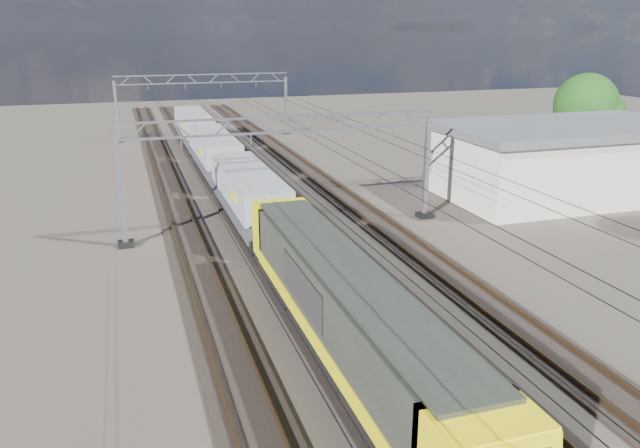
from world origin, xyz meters
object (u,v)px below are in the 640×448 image
object	(u,v)px
industrial_shed	(566,160)
tree_far	(590,108)
catenary_gantry_mid	(285,169)
hopper_wagon_mid	(214,152)
catenary_gantry_far	(204,103)
hopper_wagon_third	(194,127)
locomotive	(345,309)
hopper_wagon_lead	(248,193)

from	to	relation	value
industrial_shed	tree_far	world-z (taller)	tree_far
catenary_gantry_mid	hopper_wagon_mid	xyz separation A→B (m)	(-2.00, 15.56, -1.67)
catenary_gantry_far	hopper_wagon_third	distance (m)	6.77
hopper_wagon_mid	industrial_shed	distance (m)	27.57
locomotive	hopper_wagon_third	bearing A→B (deg)	90.00
catenary_gantry_mid	tree_far	distance (m)	31.89
catenary_gantry_mid	hopper_wagon_lead	distance (m)	2.94
catenary_gantry_far	hopper_wagon_mid	xyz separation A→B (m)	(-2.00, -20.44, -1.67)
hopper_wagon_lead	catenary_gantry_mid	bearing A→B (deg)	-34.14
catenary_gantry_mid	locomotive	distance (m)	16.54
hopper_wagon_lead	hopper_wagon_mid	distance (m)	14.20
industrial_shed	tree_far	distance (m)	11.68
hopper_wagon_lead	hopper_wagon_mid	size ratio (longest dim) A/B	1.00
hopper_wagon_mid	catenary_gantry_far	bearing A→B (deg)	84.41
hopper_wagon_lead	catenary_gantry_far	bearing A→B (deg)	86.70
catenary_gantry_far	hopper_wagon_lead	world-z (taller)	catenary_gantry_far
locomotive	hopper_wagon_mid	bearing A→B (deg)	90.00
catenary_gantry_far	locomotive	xyz separation A→B (m)	(-2.00, -52.34, -1.58)
catenary_gantry_far	tree_far	bearing A→B (deg)	-40.85
hopper_wagon_mid	hopper_wagon_third	xyz separation A→B (m)	(0.00, 14.20, 0.00)
catenary_gantry_mid	hopper_wagon_third	xyz separation A→B (m)	(-2.00, 29.76, -1.67)
catenary_gantry_far	locomotive	world-z (taller)	catenary_gantry_far
tree_far	hopper_wagon_mid	bearing A→B (deg)	169.88
catenary_gantry_far	hopper_wagon_lead	size ratio (longest dim) A/B	1.53
hopper_wagon_third	industrial_shed	bearing A→B (deg)	-49.15
catenary_gantry_far	hopper_wagon_lead	xyz separation A→B (m)	(-2.00, -34.64, -1.67)
locomotive	industrial_shed	size ratio (longest dim) A/B	1.13
hopper_wagon_mid	hopper_wagon_third	size ratio (longest dim) A/B	1.00
catenary_gantry_far	catenary_gantry_mid	bearing A→B (deg)	-90.00
hopper_wagon_lead	industrial_shed	world-z (taller)	industrial_shed
catenary_gantry_mid	industrial_shed	xyz separation A→B (m)	(22.00, 2.00, -1.18)
industrial_shed	hopper_wagon_mid	bearing A→B (deg)	150.54
industrial_shed	tree_far	bearing A→B (deg)	43.12
catenary_gantry_far	industrial_shed	bearing A→B (deg)	-57.09
locomotive	tree_far	xyz separation A→B (m)	(32.32, 26.13, 2.98)
locomotive	tree_far	distance (m)	41.66
hopper_wagon_third	tree_far	size ratio (longest dim) A/B	1.56
catenary_gantry_mid	catenary_gantry_far	bearing A→B (deg)	90.00
hopper_wagon_third	catenary_gantry_far	bearing A→B (deg)	72.24
catenary_gantry_far	hopper_wagon_mid	distance (m)	20.61
hopper_wagon_mid	tree_far	xyz separation A→B (m)	(32.32, -5.77, 3.07)
catenary_gantry_mid	hopper_wagon_mid	bearing A→B (deg)	97.33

